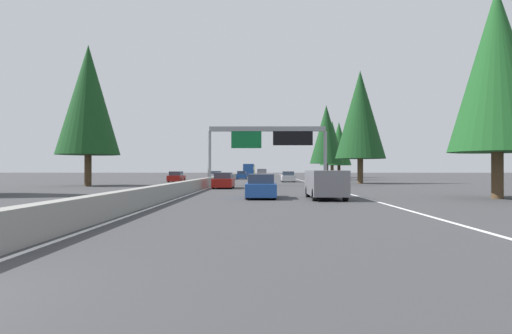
{
  "coord_description": "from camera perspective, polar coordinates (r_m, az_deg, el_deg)",
  "views": [
    {
      "loc": [
        -5.34,
        -5.27,
        1.75
      ],
      "look_at": [
        67.55,
        -4.31,
        2.16
      ],
      "focal_mm": 30.25,
      "sensor_mm": 36.0,
      "label": 1
    }
  ],
  "objects": [
    {
      "name": "bus_near_center",
      "position": [
        110.88,
        -0.94,
        -0.33
      ],
      "size": [
        11.5,
        2.55,
        3.1
      ],
      "color": "#1E4793",
      "rests_on": "ground"
    },
    {
      "name": "median_barrier",
      "position": [
        85.53,
        -2.98,
        -1.19
      ],
      "size": [
        180.0,
        0.56,
        0.9
      ],
      "primitive_type": "cube",
      "color": "gray",
      "rests_on": "ground"
    },
    {
      "name": "conifer_right_distant",
      "position": [
        94.16,
        10.91,
        3.05
      ],
      "size": [
        5.26,
        5.26,
        11.96
      ],
      "color": "#4C3823",
      "rests_on": "ground"
    },
    {
      "name": "sign_gantry_overhead",
      "position": [
        45.85,
        1.72,
        3.77
      ],
      "size": [
        0.5,
        12.68,
        6.3
      ],
      "color": "gray",
      "rests_on": "ground"
    },
    {
      "name": "box_truck_far_center",
      "position": [
        127.21,
        -0.72,
        -0.38
      ],
      "size": [
        8.5,
        2.4,
        2.95
      ],
      "color": "gold",
      "rests_on": "ground"
    },
    {
      "name": "oncoming_near",
      "position": [
        60.86,
        -10.49,
        -1.32
      ],
      "size": [
        4.4,
        1.8,
        1.47
      ],
      "rotation": [
        0.0,
        0.0,
        3.14
      ],
      "color": "maroon",
      "rests_on": "ground"
    },
    {
      "name": "sedan_mid_right",
      "position": [
        26.36,
        0.66,
        -2.64
      ],
      "size": [
        4.4,
        1.8,
        1.47
      ],
      "color": "#1E4793",
      "rests_on": "ground"
    },
    {
      "name": "sedan_far_right",
      "position": [
        77.15,
        -1.89,
        -1.11
      ],
      "size": [
        4.4,
        1.8,
        1.47
      ],
      "color": "#1E4793",
      "rests_on": "ground"
    },
    {
      "name": "sedan_distant_b",
      "position": [
        40.04,
        -4.32,
        -1.85
      ],
      "size": [
        4.4,
        1.8,
        1.47
      ],
      "color": "maroon",
      "rests_on": "ground"
    },
    {
      "name": "shoulder_stripe_median",
      "position": [
        75.53,
        -3.06,
        -1.64
      ],
      "size": [
        160.0,
        0.16,
        0.01
      ],
      "primitive_type": "cube",
      "color": "silver",
      "rests_on": "ground"
    },
    {
      "name": "ground_plane",
      "position": [
        65.58,
        -3.85,
        -1.85
      ],
      "size": [
        320.0,
        320.0,
        0.0
      ],
      "primitive_type": "plane",
      "color": "#38383A"
    },
    {
      "name": "conifer_right_foreground",
      "position": [
        30.08,
        29.26,
        11.17
      ],
      "size": [
        5.59,
        5.59,
        12.7
      ],
      "color": "#4C3823",
      "rests_on": "ground"
    },
    {
      "name": "oncoming_far",
      "position": [
        75.92,
        -5.26,
        -1.12
      ],
      "size": [
        4.4,
        1.8,
        1.47
      ],
      "rotation": [
        0.0,
        0.0,
        3.14
      ],
      "color": "silver",
      "rests_on": "ground"
    },
    {
      "name": "shoulder_stripe_right",
      "position": [
        75.62,
        5.5,
        -1.64
      ],
      "size": [
        160.0,
        0.16,
        0.01
      ],
      "primitive_type": "cube",
      "color": "silver",
      "rests_on": "ground"
    },
    {
      "name": "conifer_right_far",
      "position": [
        91.71,
        10.03,
        3.13
      ],
      "size": [
        5.25,
        5.25,
        11.94
      ],
      "color": "#4C3823",
      "rests_on": "ground"
    },
    {
      "name": "conifer_right_mid",
      "position": [
        72.49,
        9.28,
        4.29
      ],
      "size": [
        5.48,
        5.48,
        12.45
      ],
      "color": "#4C3823",
      "rests_on": "ground"
    },
    {
      "name": "conifer_right_near",
      "position": [
        55.35,
        13.62,
        6.74
      ],
      "size": [
        6.18,
        6.18,
        14.05
      ],
      "color": "#4C3823",
      "rests_on": "ground"
    },
    {
      "name": "sedan_far_left",
      "position": [
        60.47,
        4.25,
        -1.33
      ],
      "size": [
        4.4,
        1.8,
        1.47
      ],
      "color": "silver",
      "rests_on": "ground"
    },
    {
      "name": "minivan_mid_left",
      "position": [
        25.83,
        9.16,
        -2.09
      ],
      "size": [
        5.0,
        1.95,
        1.69
      ],
      "color": "slate",
      "rests_on": "ground"
    },
    {
      "name": "conifer_left_near",
      "position": [
        49.88,
        -21.31,
        8.27
      ],
      "size": [
        6.64,
        6.64,
        15.1
      ],
      "color": "#4C3823",
      "rests_on": "ground"
    },
    {
      "name": "pickup_near_right",
      "position": [
        88.9,
        0.78,
        -0.86
      ],
      "size": [
        5.6,
        2.0,
        1.86
      ],
      "color": "slate",
      "rests_on": "ground"
    }
  ]
}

